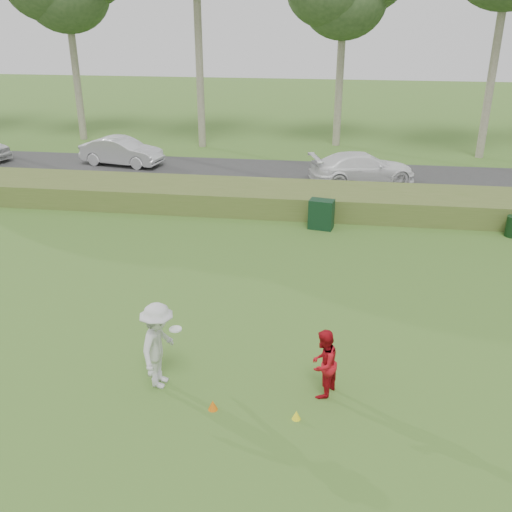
% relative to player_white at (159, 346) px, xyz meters
% --- Properties ---
extents(ground, '(120.00, 120.00, 0.00)m').
position_rel_player_white_xyz_m(ground, '(1.49, 0.40, -1.00)').
color(ground, '#386321').
rests_on(ground, ground).
extents(reed_strip, '(80.00, 3.00, 0.90)m').
position_rel_player_white_xyz_m(reed_strip, '(1.49, 12.40, -0.55)').
color(reed_strip, '#4B6026').
rests_on(reed_strip, ground).
extents(park_road, '(80.00, 6.00, 0.06)m').
position_rel_player_white_xyz_m(park_road, '(1.49, 17.40, -0.97)').
color(park_road, '#2D2D2D').
rests_on(park_road, ground).
extents(player_white, '(0.96, 1.35, 1.99)m').
position_rel_player_white_xyz_m(player_white, '(0.00, 0.00, 0.00)').
color(player_white, silver).
rests_on(player_white, ground).
extents(player_red, '(0.84, 0.93, 1.56)m').
position_rel_player_white_xyz_m(player_red, '(3.54, 0.14, -0.22)').
color(player_red, '#AC0E18').
rests_on(player_red, ground).
extents(cone_orange, '(0.20, 0.20, 0.22)m').
position_rel_player_white_xyz_m(cone_orange, '(1.32, -0.71, -0.88)').
color(cone_orange, orange).
rests_on(cone_orange, ground).
extents(cone_yellow, '(0.18, 0.18, 0.20)m').
position_rel_player_white_xyz_m(cone_yellow, '(3.06, -0.76, -0.90)').
color(cone_yellow, yellow).
rests_on(cone_yellow, ground).
extents(utility_cabinet, '(0.99, 0.72, 1.13)m').
position_rel_player_white_xyz_m(utility_cabinet, '(3.13, 10.32, -0.43)').
color(utility_cabinet, black).
rests_on(utility_cabinet, ground).
extents(car_mid, '(4.53, 2.26, 1.43)m').
position_rel_player_white_xyz_m(car_mid, '(-7.64, 18.26, -0.22)').
color(car_mid, silver).
rests_on(car_mid, park_road).
extents(car_right, '(5.33, 3.40, 1.44)m').
position_rel_player_white_xyz_m(car_right, '(4.81, 16.55, -0.22)').
color(car_right, white).
rests_on(car_right, park_road).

